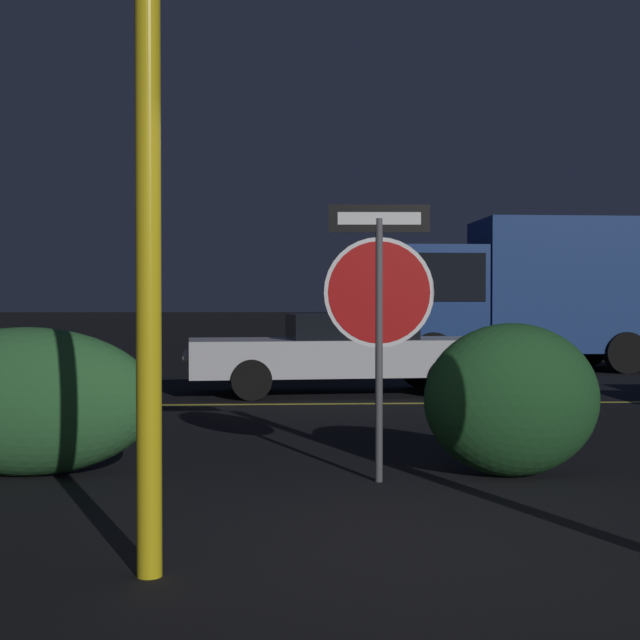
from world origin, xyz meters
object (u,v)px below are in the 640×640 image
(hedge_bush_1, at_px, (26,401))
(passing_car_2, at_px, (343,352))
(delivery_truck, at_px, (514,290))
(yellow_pole_left, at_px, (148,257))
(hedge_bush_2, at_px, (512,400))
(stop_sign, at_px, (379,292))

(hedge_bush_1, relative_size, passing_car_2, 0.43)
(hedge_bush_1, distance_m, delivery_truck, 13.31)
(passing_car_2, bearing_deg, delivery_truck, -46.05)
(yellow_pole_left, height_order, delivery_truck, yellow_pole_left)
(hedge_bush_2, height_order, passing_car_2, hedge_bush_2)
(stop_sign, xyz_separation_m, passing_car_2, (0.27, 6.92, -0.87))
(hedge_bush_1, bearing_deg, delivery_truck, 57.35)
(yellow_pole_left, bearing_deg, hedge_bush_1, 116.48)
(hedge_bush_1, distance_m, hedge_bush_2, 4.00)
(hedge_bush_1, xyz_separation_m, delivery_truck, (7.16, 11.17, 1.09))
(stop_sign, relative_size, hedge_bush_2, 1.52)
(hedge_bush_1, height_order, hedge_bush_2, hedge_bush_2)
(stop_sign, distance_m, hedge_bush_2, 1.44)
(delivery_truck, bearing_deg, yellow_pole_left, 156.75)
(hedge_bush_2, xyz_separation_m, passing_car_2, (-0.85, 6.76, 0.02))
(hedge_bush_2, distance_m, delivery_truck, 11.89)
(hedge_bush_1, bearing_deg, passing_car_2, 64.25)
(stop_sign, xyz_separation_m, hedge_bush_2, (1.12, 0.16, -0.89))
(yellow_pole_left, xyz_separation_m, hedge_bush_1, (-1.39, 2.78, -1.05))
(stop_sign, relative_size, delivery_truck, 0.34)
(stop_sign, xyz_separation_m, hedge_bush_1, (-2.88, 0.40, -0.90))
(delivery_truck, bearing_deg, hedge_bush_2, 163.75)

